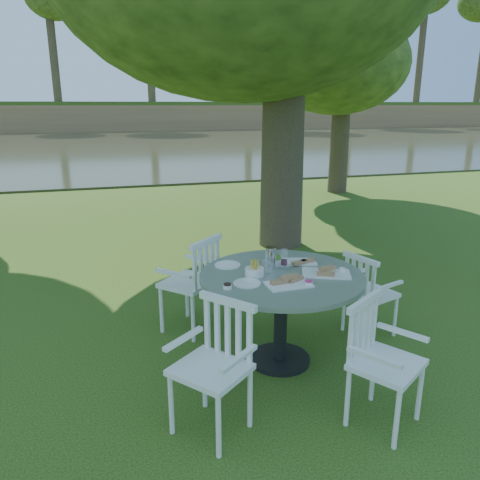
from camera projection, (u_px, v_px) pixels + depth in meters
name	position (u px, v px, depth m)	size (l,w,h in m)	color
ground	(245.00, 318.00, 5.21)	(140.00, 140.00, 0.00)	#1F3D0C
table	(281.00, 291.00, 4.15)	(1.45, 1.45, 0.86)	black
chair_ne	(366.00, 289.00, 4.68)	(0.53, 0.54, 0.87)	white
chair_nw	(197.00, 277.00, 4.76)	(0.70, 0.70, 1.01)	white
chair_sw	(218.00, 355.00, 3.35)	(0.66, 0.66, 0.96)	white
chair_se	(375.00, 352.00, 3.41)	(0.64, 0.63, 0.94)	white
tableware	(278.00, 268.00, 4.15)	(1.19, 0.85, 0.20)	white
river	(126.00, 146.00, 26.39)	(100.00, 28.00, 0.12)	#2E311D
far_bank	(111.00, 46.00, 41.12)	(100.00, 18.00, 15.20)	olive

